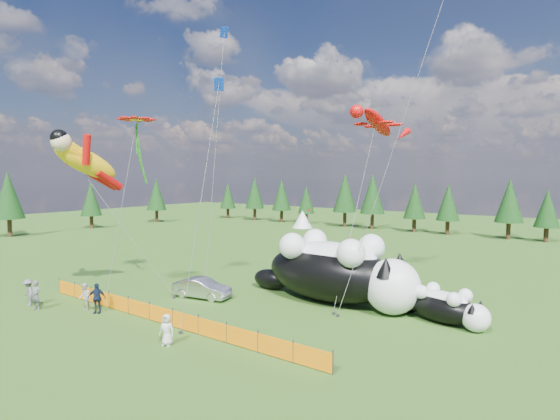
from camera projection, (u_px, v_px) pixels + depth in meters
name	position (u px, v px, depth m)	size (l,w,h in m)	color
ground	(200.00, 310.00, 27.11)	(160.00, 160.00, 0.00)	#12370A
safety_fence	(161.00, 315.00, 24.63)	(22.06, 0.06, 1.10)	#262626
tree_line	(426.00, 206.00, 63.30)	(90.00, 4.00, 8.00)	black
festival_tents	(503.00, 233.00, 53.07)	(50.00, 3.20, 2.80)	white
cat_large	(337.00, 270.00, 28.62)	(12.62, 4.81, 4.56)	black
cat_small	(446.00, 306.00, 24.67)	(5.60, 3.03, 2.05)	black
car	(202.00, 288.00, 29.81)	(1.42, 4.09, 1.35)	silver
spectator_a	(36.00, 295.00, 27.11)	(0.67, 0.44, 1.85)	#5A5A5F
spectator_b	(84.00, 297.00, 27.01)	(0.83, 0.49, 1.71)	beige
spectator_c	(97.00, 298.00, 26.50)	(1.09, 0.56, 1.85)	#141E37
spectator_d	(28.00, 292.00, 27.99)	(1.12, 0.58, 1.74)	#5A5A5F
spectator_e	(167.00, 330.00, 21.46)	(0.77, 0.50, 1.57)	beige
superhero_kite	(86.00, 162.00, 29.03)	(7.32, 6.10, 12.29)	#F7B20D
gecko_kite	(378.00, 123.00, 33.03)	(3.41, 12.20, 15.08)	red
flower_kite	(136.00, 122.00, 30.95)	(3.17, 5.18, 12.74)	red
diamond_kite_a	(223.00, 46.00, 30.43)	(0.66, 3.03, 19.11)	#0B31B0
diamond_kite_c	(217.00, 94.00, 25.08)	(0.99, 4.06, 14.47)	#0B31B0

